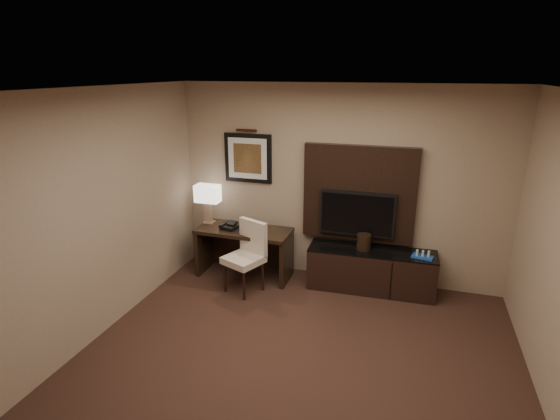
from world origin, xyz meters
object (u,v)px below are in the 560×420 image
at_px(desk, 244,252).
at_px(minibar_tray, 423,254).
at_px(tv, 357,214).
at_px(ice_bucket, 364,242).
at_px(desk_chair, 243,259).
at_px(table_lamp, 208,203).
at_px(credenza, 371,270).
at_px(desk_phone, 229,225).

bearing_deg(desk, minibar_tray, 2.06).
height_order(tv, ice_bucket, tv).
distance_m(tv, desk_chair, 1.63).
height_order(tv, table_lamp, tv).
bearing_deg(credenza, ice_bucket, 179.29).
distance_m(credenza, desk_chair, 1.72).
distance_m(desk_phone, ice_bucket, 1.87).
xyz_separation_m(desk, ice_bucket, (1.67, 0.10, 0.33)).
bearing_deg(ice_bucket, desk, -176.66).
bearing_deg(ice_bucket, desk_phone, -175.40).
xyz_separation_m(tv, desk_chair, (-1.37, -0.69, -0.55)).
bearing_deg(minibar_tray, table_lamp, 179.02).
bearing_deg(minibar_tray, desk_phone, -177.73).
bearing_deg(desk_chair, desk_phone, 155.40).
relative_size(desk_chair, minibar_tray, 3.61).
distance_m(tv, desk_phone, 1.78).
height_order(credenza, desk_phone, desk_phone).
bearing_deg(desk_phone, credenza, 15.69).
height_order(desk, minibar_tray, desk).
relative_size(credenza, minibar_tray, 6.46).
bearing_deg(table_lamp, ice_bucket, -0.14).
relative_size(desk_chair, desk_phone, 4.37).
relative_size(table_lamp, desk_phone, 2.78).
bearing_deg(desk_phone, table_lamp, 169.74).
bearing_deg(desk, tv, 9.70).
relative_size(credenza, tv, 1.67).
bearing_deg(tv, desk_chair, -153.49).
distance_m(table_lamp, ice_bucket, 2.28).
distance_m(ice_bucket, minibar_tray, 0.76).
bearing_deg(desk_phone, ice_bucket, 15.88).
relative_size(tv, desk_phone, 4.68).
height_order(tv, desk_chair, tv).
relative_size(ice_bucket, minibar_tray, 0.82).
relative_size(credenza, desk_chair, 1.79).
relative_size(desk_chair, ice_bucket, 4.43).
bearing_deg(credenza, desk, -178.81).
height_order(desk, tv, tv).
bearing_deg(desk_chair, tv, 49.36).
xyz_separation_m(credenza, desk_phone, (-1.98, -0.15, 0.48)).
relative_size(tv, desk_chair, 1.07).
bearing_deg(credenza, minibar_tray, -6.40).
bearing_deg(tv, credenza, -29.75).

